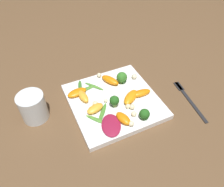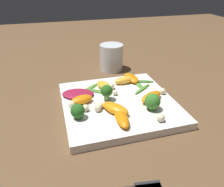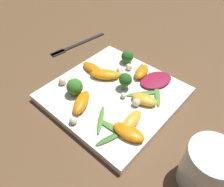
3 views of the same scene
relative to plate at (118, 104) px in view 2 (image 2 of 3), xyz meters
name	(u,v)px [view 2 (image 2 of 3)]	position (x,y,z in m)	size (l,w,h in m)	color
ground_plane	(118,107)	(0.00, 0.00, -0.01)	(2.40, 2.40, 0.00)	brown
plate	(118,104)	(0.00, 0.00, 0.00)	(0.28, 0.28, 0.02)	white
drinking_glass	(112,57)	(0.05, 0.25, 0.04)	(0.08, 0.08, 0.09)	white
radicchio_leaf_0	(78,94)	(-0.10, 0.05, 0.01)	(0.10, 0.08, 0.01)	maroon
orange_segment_0	(122,118)	(-0.02, -0.09, 0.02)	(0.03, 0.08, 0.02)	orange
orange_segment_1	(104,86)	(-0.02, 0.07, 0.02)	(0.05, 0.06, 0.02)	#FCAD33
orange_segment_2	(115,109)	(-0.02, -0.05, 0.02)	(0.07, 0.08, 0.02)	orange
orange_segment_3	(131,78)	(0.07, 0.10, 0.02)	(0.04, 0.07, 0.02)	orange
orange_segment_4	(82,100)	(-0.09, 0.01, 0.02)	(0.06, 0.04, 0.02)	orange
orange_segment_5	(151,97)	(0.08, -0.02, 0.02)	(0.08, 0.06, 0.02)	orange
orange_segment_6	(124,80)	(0.05, 0.09, 0.02)	(0.06, 0.03, 0.02)	#FCAD33
broccoli_floret_0	(152,101)	(0.06, -0.06, 0.03)	(0.04, 0.04, 0.04)	#84AD5B
broccoli_floret_1	(107,91)	(-0.03, 0.01, 0.03)	(0.03, 0.03, 0.04)	#7A9E51
broccoli_floret_2	(78,111)	(-0.11, -0.05, 0.03)	(0.03, 0.03, 0.04)	#84AD5B
arugula_sprig_0	(137,83)	(0.08, 0.08, 0.01)	(0.03, 0.09, 0.01)	#518E33
arugula_sprig_1	(142,89)	(0.08, 0.04, 0.01)	(0.07, 0.05, 0.01)	#518E33
arugula_sprig_2	(98,91)	(-0.04, 0.06, 0.01)	(0.07, 0.06, 0.00)	#47842D
arugula_sprig_3	(89,88)	(-0.06, 0.08, 0.01)	(0.07, 0.06, 0.01)	#518E33
arugula_sprig_4	(143,81)	(0.10, 0.08, 0.01)	(0.07, 0.03, 0.01)	#3D7528
macadamia_nut_0	(113,86)	(0.00, 0.07, 0.02)	(0.02, 0.02, 0.02)	beige
macadamia_nut_1	(161,118)	(0.06, -0.11, 0.02)	(0.02, 0.02, 0.02)	beige
macadamia_nut_2	(114,93)	(0.00, 0.03, 0.02)	(0.01, 0.01, 0.01)	beige
macadamia_nut_3	(162,90)	(0.13, 0.00, 0.02)	(0.02, 0.02, 0.02)	beige
macadamia_nut_4	(86,108)	(-0.09, -0.03, 0.02)	(0.02, 0.02, 0.02)	beige
macadamia_nut_5	(100,106)	(-0.05, -0.02, 0.02)	(0.02, 0.02, 0.02)	beige
macadamia_nut_6	(98,108)	(-0.06, -0.03, 0.02)	(0.02, 0.02, 0.02)	beige
macadamia_nut_7	(72,105)	(-0.12, 0.00, 0.02)	(0.02, 0.02, 0.02)	beige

